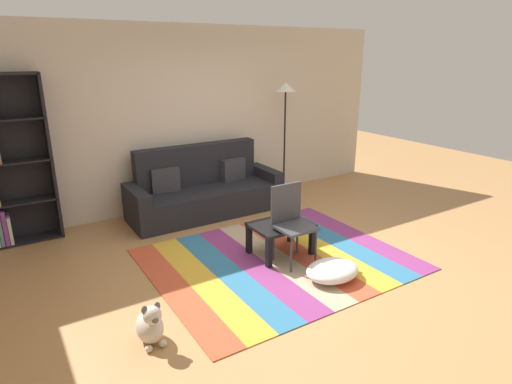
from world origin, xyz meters
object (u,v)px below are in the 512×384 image
(coffee_table, at_px, (281,229))
(bookshelf, at_px, (0,165))
(couch, at_px, (204,191))
(folding_chair, at_px, (291,217))
(standing_lamp, at_px, (285,102))
(dog, at_px, (150,325))
(tv_remote, at_px, (287,220))
(pouf, at_px, (332,271))

(coffee_table, bearing_deg, bookshelf, 142.71)
(couch, xyz_separation_m, folding_chair, (0.16, -1.94, 0.20))
(bookshelf, distance_m, standing_lamp, 4.07)
(bookshelf, distance_m, dog, 3.05)
(dog, bearing_deg, bookshelf, 106.36)
(tv_remote, bearing_deg, dog, -174.30)
(tv_remote, distance_m, folding_chair, 0.27)
(pouf, relative_size, standing_lamp, 0.32)
(folding_chair, bearing_deg, pouf, -40.07)
(coffee_table, relative_size, tv_remote, 4.63)
(pouf, distance_m, dog, 1.98)
(bookshelf, relative_size, standing_lamp, 1.12)
(standing_lamp, distance_m, tv_remote, 2.48)
(pouf, distance_m, standing_lamp, 3.23)
(bookshelf, height_order, pouf, bookshelf)
(coffee_table, bearing_deg, dog, -157.42)
(tv_remote, bearing_deg, couch, 82.00)
(pouf, xyz_separation_m, tv_remote, (-0.02, 0.81, 0.30))
(coffee_table, relative_size, folding_chair, 0.77)
(dog, bearing_deg, tv_remote, 22.26)
(coffee_table, relative_size, dog, 1.75)
(standing_lamp, xyz_separation_m, folding_chair, (-1.35, -2.02, -1.02))
(dog, relative_size, standing_lamp, 0.21)
(coffee_table, distance_m, standing_lamp, 2.59)
(tv_remote, bearing_deg, pouf, -105.33)
(couch, height_order, coffee_table, couch)
(coffee_table, bearing_deg, standing_lamp, 53.49)
(bookshelf, bearing_deg, tv_remote, -35.82)
(tv_remote, bearing_deg, standing_lamp, 38.66)
(coffee_table, xyz_separation_m, standing_lamp, (1.36, 1.83, 1.23))
(bookshelf, distance_m, pouf, 4.08)
(folding_chair, bearing_deg, couch, 133.33)
(pouf, height_order, standing_lamp, standing_lamp)
(couch, distance_m, tv_remote, 1.74)
(pouf, height_order, dog, dog)
(bookshelf, relative_size, tv_remote, 13.89)
(couch, xyz_separation_m, pouf, (0.28, -2.54, -0.23))
(folding_chair, bearing_deg, standing_lamp, 94.81)
(dog, xyz_separation_m, folding_chair, (1.86, 0.59, 0.37))
(couch, xyz_separation_m, standing_lamp, (1.51, 0.08, 1.21))
(standing_lamp, bearing_deg, coffee_table, -126.51)
(dog, xyz_separation_m, standing_lamp, (3.21, 2.60, 1.39))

